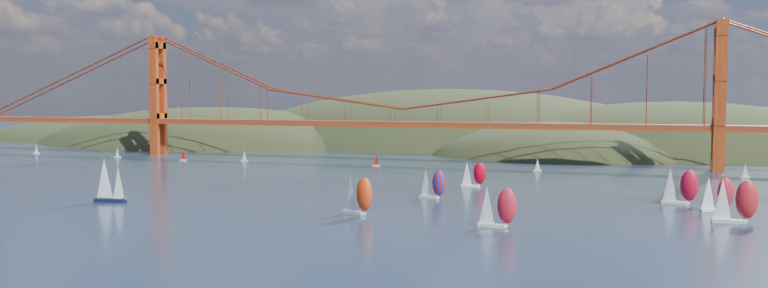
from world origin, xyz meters
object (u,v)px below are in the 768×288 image
racer_3 (679,186)px  racer_4 (717,193)px  racer_0 (357,194)px  sloop_navy (109,181)px  racer_2 (734,200)px  racer_1 (496,206)px  racer_5 (473,174)px  racer_rwb (432,183)px

racer_3 → racer_4: bearing=-42.2°
racer_0 → racer_4: (80.26, 32.00, -0.45)m
sloop_navy → racer_2: sloop_navy is taller
racer_4 → racer_3: bearing=113.4°
racer_0 → racer_4: bearing=46.3°
sloop_navy → racer_0: size_ratio=1.25×
racer_3 → racer_4: 12.23m
racer_1 → racer_5: (-18.82, 66.59, -0.46)m
racer_2 → racer_rwb: size_ratio=1.23×
racer_3 → racer_5: size_ratio=1.18×
racer_5 → racer_rwb: racer_rwb is taller
sloop_navy → racer_2: size_ratio=1.18×
racer_0 → racer_3: size_ratio=1.00×
racer_5 → racer_4: bearing=-27.8°
racer_2 → racer_rwb: racer_2 is taller
racer_4 → racer_rwb: size_ratio=1.05×
racer_rwb → racer_3: bearing=22.1°
racer_rwb → racer_0: bearing=-93.5°
racer_0 → racer_1: racer_0 is taller
racer_0 → racer_rwb: (9.69, 31.79, -0.66)m
racer_1 → racer_4: bearing=43.7°
racer_0 → racer_4: size_ratio=1.10×
racer_0 → racer_3: bearing=54.3°
racer_1 → racer_2: (48.26, 21.67, 0.59)m
racer_2 → racer_1: bearing=-157.9°
racer_5 → racer_rwb: bearing=-105.2°
racer_0 → racer_5: 61.99m
racer_3 → racer_5: bearing=169.1°
racer_1 → racer_5: size_ratio=1.11×
racer_1 → racer_rwb: size_ratio=1.09×
sloop_navy → racer_rwb: sloop_navy is taller
racer_2 → racer_rwb: bearing=165.0°
racer_1 → racer_rwb: 45.24m
racer_2 → racer_4: (-1.85, 16.79, -0.75)m
racer_4 → sloop_navy: bearing=175.6°
racer_1 → racer_5: 69.20m
racer_0 → racer_4: racer_0 is taller
racer_2 → racer_3: racer_2 is taller
racer_rwb → sloop_navy: bearing=-143.4°
racer_rwb → racer_5: bearing=92.8°
racer_4 → racer_5: 71.03m
racer_5 → racer_rwb: 28.84m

